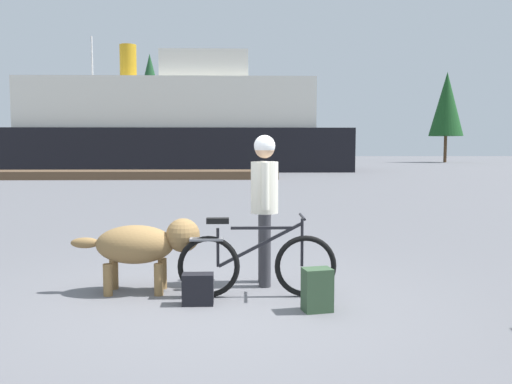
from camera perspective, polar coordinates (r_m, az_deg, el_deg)
ground_plane at (r=5.74m, az=-3.90°, el=-11.61°), size 160.00×160.00×0.00m
bicycle at (r=5.79m, az=-0.02°, el=-7.66°), size 1.72×0.44×0.89m
person_cyclist at (r=6.21m, az=0.92°, el=-0.28°), size 0.32×0.53×1.76m
dog at (r=6.07m, az=-11.89°, el=-5.50°), size 1.43×0.50×0.83m
backpack at (r=5.38m, az=6.58°, el=-10.37°), size 0.32×0.26×0.43m
handbag_pannier at (r=5.60m, az=-6.24°, el=-10.31°), size 0.32×0.19×0.32m
dock_pier at (r=27.57m, az=-14.15°, el=1.82°), size 15.63×2.37×0.40m
ferry_boat at (r=36.65m, az=-8.88°, el=6.89°), size 23.54×7.35×8.36m
sailboat_moored at (r=41.19m, az=-16.91°, el=3.15°), size 8.86×2.48×9.60m
pine_tree_far_left at (r=56.77m, az=-11.27°, el=10.22°), size 4.06×4.06×11.07m
pine_tree_center at (r=53.12m, az=-6.06°, el=9.77°), size 2.97×2.97×10.05m
pine_tree_far_right at (r=56.51m, az=19.76°, el=8.85°), size 3.32×3.32×8.92m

